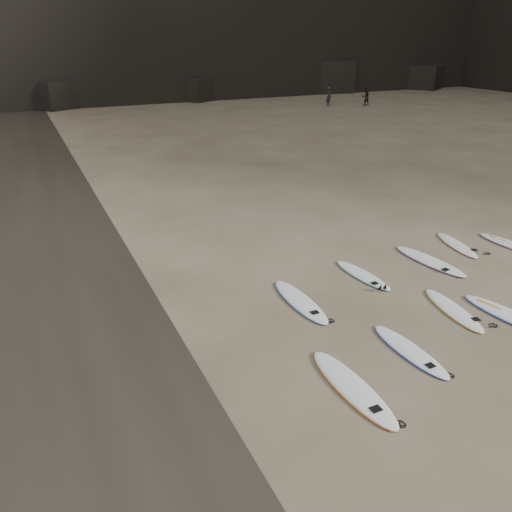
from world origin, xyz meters
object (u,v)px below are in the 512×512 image
(surfboard_2, at_px, (453,309))
(surfboard_7, at_px, (430,261))
(surfboard_0, at_px, (352,387))
(person_a, at_px, (329,96))
(surfboard_1, at_px, (410,350))
(surfboard_6, at_px, (363,275))
(person_b, at_px, (366,97))
(surfboard_8, at_px, (457,245))
(surfboard_5, at_px, (300,301))

(surfboard_2, xyz_separation_m, surfboard_7, (1.61, 2.60, 0.01))
(surfboard_0, bearing_deg, person_a, 57.22)
(surfboard_0, relative_size, surfboard_1, 1.16)
(surfboard_6, bearing_deg, surfboard_1, -115.09)
(surfboard_6, bearing_deg, surfboard_2, -75.83)
(person_b, bearing_deg, surfboard_6, 58.38)
(surfboard_8, height_order, person_a, person_a)
(surfboard_2, relative_size, surfboard_7, 0.86)
(surfboard_5, xyz_separation_m, surfboard_7, (5.01, 0.50, 0.00))
(surfboard_8, bearing_deg, surfboard_1, -130.19)
(surfboard_1, distance_m, person_a, 41.56)
(surfboard_1, bearing_deg, person_a, 58.52)
(surfboard_5, bearing_deg, surfboard_6, 13.60)
(surfboard_5, distance_m, person_a, 39.57)
(surfboard_7, distance_m, person_b, 37.36)
(surfboard_7, distance_m, surfboard_8, 1.88)
(surfboard_1, relative_size, person_a, 1.31)
(surfboard_6, distance_m, person_a, 37.73)
(surfboard_1, relative_size, surfboard_8, 1.04)
(surfboard_6, distance_m, surfboard_8, 4.33)
(surfboard_8, height_order, person_b, person_b)
(surfboard_5, xyz_separation_m, person_a, (22.05, 32.85, 0.86))
(surfboard_1, height_order, person_a, person_a)
(surfboard_1, xyz_separation_m, person_a, (20.92, 35.90, 0.86))
(person_a, bearing_deg, surfboard_6, 148.72)
(surfboard_2, relative_size, person_b, 1.41)
(surfboard_0, height_order, surfboard_7, same)
(person_a, bearing_deg, person_b, -108.40)
(surfboard_0, height_order, surfboard_6, surfboard_0)
(surfboard_2, relative_size, person_a, 1.30)
(surfboard_6, relative_size, surfboard_7, 0.85)
(surfboard_0, bearing_deg, surfboard_8, 30.90)
(person_a, bearing_deg, surfboard_7, 152.18)
(surfboard_0, height_order, surfboard_5, surfboard_0)
(surfboard_7, bearing_deg, surfboard_1, -143.58)
(surfboard_1, bearing_deg, surfboard_6, 68.23)
(surfboard_0, relative_size, surfboard_6, 1.19)
(surfboard_8, bearing_deg, surfboard_5, -157.22)
(surfboard_7, bearing_deg, surfboard_6, 171.85)
(surfboard_1, relative_size, surfboard_7, 0.87)
(surfboard_2, bearing_deg, surfboard_5, 158.14)
(surfboard_7, height_order, surfboard_8, surfboard_7)
(person_b, bearing_deg, surfboard_7, 61.58)
(surfboard_6, bearing_deg, surfboard_7, -6.71)
(surfboard_1, height_order, surfboard_6, surfboard_1)
(surfboard_1, bearing_deg, surfboard_7, 41.18)
(person_a, distance_m, person_b, 3.74)
(surfboard_6, bearing_deg, surfboard_8, 2.25)
(surfboard_0, xyz_separation_m, surfboard_1, (1.94, 0.50, -0.01))
(surfboard_2, xyz_separation_m, surfboard_8, (3.39, 3.20, -0.00))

